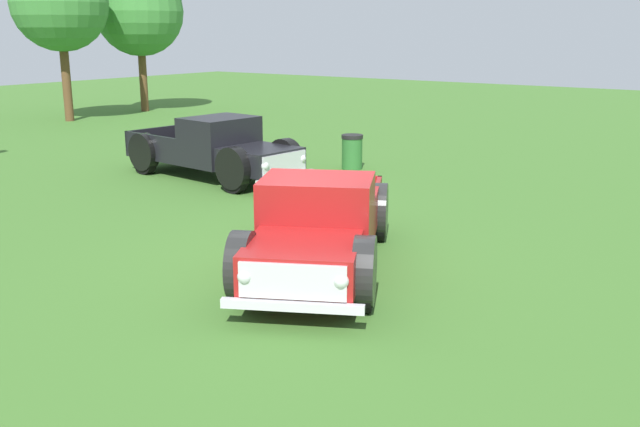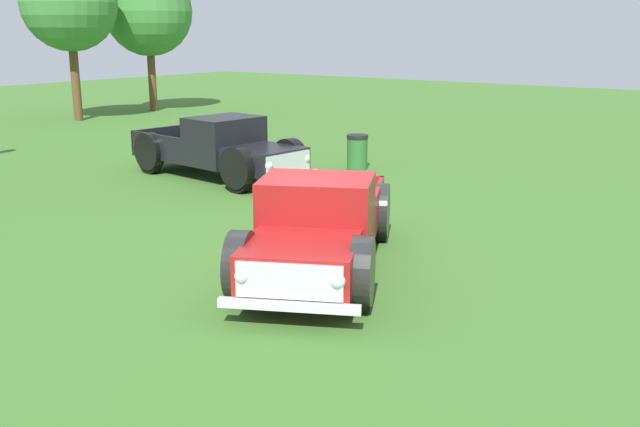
{
  "view_description": "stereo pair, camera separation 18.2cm",
  "coord_description": "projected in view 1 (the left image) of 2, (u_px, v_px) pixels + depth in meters",
  "views": [
    {
      "loc": [
        -8.77,
        -6.55,
        3.71
      ],
      "look_at": [
        0.02,
        -0.27,
        0.9
      ],
      "focal_mm": 39.71,
      "sensor_mm": 36.0,
      "label": 1
    },
    {
      "loc": [
        -8.66,
        -6.7,
        3.71
      ],
      "look_at": [
        0.02,
        -0.27,
        0.9
      ],
      "focal_mm": 39.71,
      "sensor_mm": 36.0,
      "label": 2
    }
  ],
  "objects": [
    {
      "name": "pickup_truck_foreground",
      "position": [
        317.0,
        230.0,
        10.85
      ],
      "size": [
        5.28,
        3.89,
        1.54
      ],
      "color": "maroon",
      "rests_on": "ground_plane"
    },
    {
      "name": "trash_can",
      "position": [
        352.0,
        152.0,
        19.34
      ],
      "size": [
        0.59,
        0.59,
        0.95
      ],
      "color": "#2D6B2D",
      "rests_on": "ground_plane"
    },
    {
      "name": "oak_tree_west",
      "position": [
        60.0,
        3.0,
        28.59
      ],
      "size": [
        3.89,
        3.89,
        6.72
      ],
      "color": "brown",
      "rests_on": "ground_plane"
    },
    {
      "name": "oak_tree_east",
      "position": [
        139.0,
        12.0,
        32.26
      ],
      "size": [
        4.0,
        4.0,
        6.53
      ],
      "color": "brown",
      "rests_on": "ground_plane"
    },
    {
      "name": "pickup_truck_behind_left",
      "position": [
        222.0,
        150.0,
        17.92
      ],
      "size": [
        2.43,
        5.35,
        1.59
      ],
      "color": "black",
      "rests_on": "ground_plane"
    },
    {
      "name": "ground_plane",
      "position": [
        306.0,
        265.0,
        11.52
      ],
      "size": [
        80.0,
        80.0,
        0.0
      ],
      "primitive_type": "plane",
      "color": "#3D6B28"
    }
  ]
}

